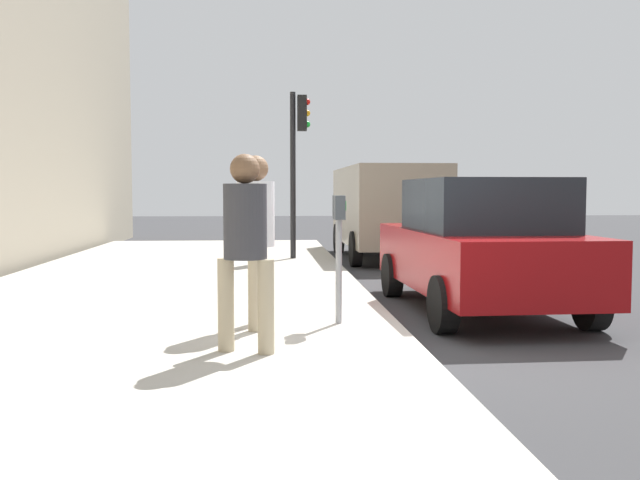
{
  "coord_description": "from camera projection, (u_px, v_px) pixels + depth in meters",
  "views": [
    {
      "loc": [
        -7.33,
        1.45,
        1.6
      ],
      "look_at": [
        0.51,
        0.88,
        1.07
      ],
      "focal_mm": 39.9,
      "sensor_mm": 36.0,
      "label": 1
    }
  ],
  "objects": [
    {
      "name": "ground_plane",
      "position": [
        406.0,
        343.0,
        7.51
      ],
      "size": [
        80.0,
        80.0,
        0.0
      ],
      "primitive_type": "plane",
      "color": "#38383A",
      "rests_on": "ground"
    },
    {
      "name": "sidewalk_slab",
      "position": [
        118.0,
        341.0,
        7.29
      ],
      "size": [
        28.0,
        6.0,
        0.15
      ],
      "primitive_type": "cube",
      "color": "#B7B2A8",
      "rests_on": "ground_plane"
    },
    {
      "name": "parking_meter",
      "position": [
        339.0,
        231.0,
        7.77
      ],
      "size": [
        0.36,
        0.12,
        1.41
      ],
      "color": "gray",
      "rests_on": "sidewalk_slab"
    },
    {
      "name": "pedestrian_at_meter",
      "position": [
        256.0,
        226.0,
        7.53
      ],
      "size": [
        0.55,
        0.4,
        1.83
      ],
      "rotation": [
        0.0,
        0.0,
        -1.61
      ],
      "color": "tan",
      "rests_on": "sidewalk_slab"
    },
    {
      "name": "pedestrian_bystander",
      "position": [
        245.0,
        236.0,
        6.35
      ],
      "size": [
        0.39,
        0.51,
        1.79
      ],
      "rotation": [
        0.0,
        0.0,
        -0.36
      ],
      "color": "tan",
      "rests_on": "sidewalk_slab"
    },
    {
      "name": "parked_sedan_near",
      "position": [
        480.0,
        245.0,
        9.43
      ],
      "size": [
        4.45,
        2.07,
        1.77
      ],
      "color": "maroon",
      "rests_on": "ground_plane"
    },
    {
      "name": "parked_van_far",
      "position": [
        386.0,
        206.0,
        16.9
      ],
      "size": [
        5.22,
        2.16,
        2.18
      ],
      "color": "gray",
      "rests_on": "ground_plane"
    },
    {
      "name": "traffic_signal",
      "position": [
        298.0,
        147.0,
        15.39
      ],
      "size": [
        0.24,
        0.44,
        3.6
      ],
      "color": "black",
      "rests_on": "sidewalk_slab"
    }
  ]
}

